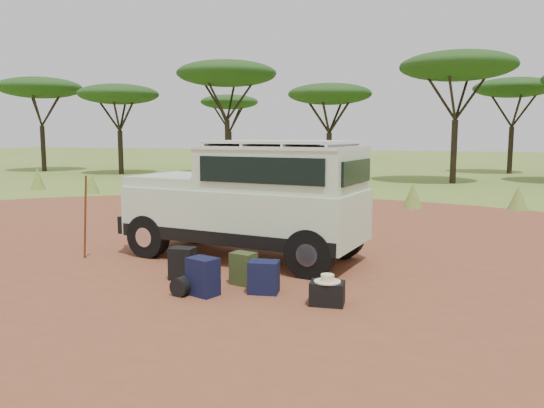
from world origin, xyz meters
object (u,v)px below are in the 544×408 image
(backpack_navy, at_px, (203,277))
(walking_staff, at_px, (85,218))
(duffel_navy, at_px, (264,277))
(safari_vehicle, at_px, (251,202))
(backpack_black, at_px, (183,264))
(backpack_olive, at_px, (243,269))
(hard_case, at_px, (327,294))

(backpack_navy, bearing_deg, walking_staff, 175.85)
(duffel_navy, bearing_deg, safari_vehicle, 106.74)
(safari_vehicle, distance_m, backpack_navy, 2.43)
(safari_vehicle, bearing_deg, backpack_black, -98.98)
(duffel_navy, bearing_deg, backpack_olive, 136.22)
(safari_vehicle, bearing_deg, duffel_navy, -56.56)
(safari_vehicle, relative_size, backpack_navy, 8.51)
(backpack_navy, distance_m, duffel_navy, 0.86)
(duffel_navy, bearing_deg, backpack_navy, -163.25)
(safari_vehicle, height_order, duffel_navy, safari_vehicle)
(backpack_navy, relative_size, duffel_navy, 1.15)
(safari_vehicle, distance_m, backpack_olive, 1.87)
(hard_case, bearing_deg, duffel_navy, 161.09)
(duffel_navy, xyz_separation_m, hard_case, (0.97, -0.21, -0.08))
(backpack_olive, xyz_separation_m, duffel_navy, (0.44, -0.30, -0.01))
(walking_staff, relative_size, hard_case, 3.52)
(backpack_black, distance_m, backpack_olive, 0.99)
(walking_staff, relative_size, duffel_navy, 3.35)
(safari_vehicle, xyz_separation_m, backpack_navy, (0.19, -2.30, -0.76))
(backpack_navy, bearing_deg, safari_vehicle, 112.62)
(backpack_olive, relative_size, hard_case, 1.11)
(duffel_navy, height_order, hard_case, duffel_navy)
(backpack_black, bearing_deg, backpack_navy, -45.70)
(safari_vehicle, height_order, walking_staff, safari_vehicle)
(safari_vehicle, distance_m, walking_staff, 2.97)
(safari_vehicle, height_order, backpack_black, safari_vehicle)
(backpack_olive, bearing_deg, walking_staff, -176.02)
(safari_vehicle, bearing_deg, backpack_navy, -78.36)
(backpack_olive, height_order, duffel_navy, backpack_olive)
(duffel_navy, bearing_deg, backpack_black, 160.81)
(backpack_navy, bearing_deg, duffel_navy, 44.43)
(backpack_navy, xyz_separation_m, duffel_navy, (0.77, 0.38, -0.04))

